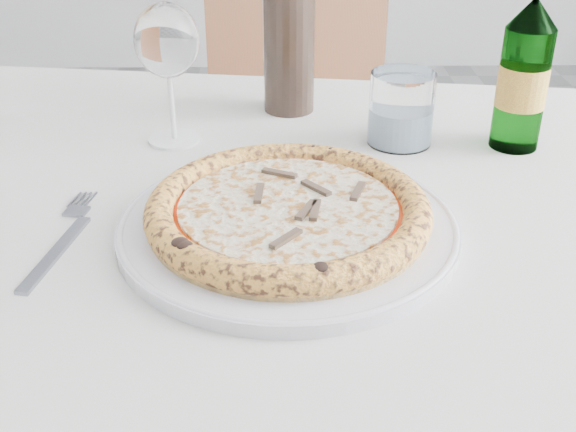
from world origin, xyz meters
name	(u,v)px	position (x,y,z in m)	size (l,w,h in m)	color
dining_table	(287,258)	(0.12, 0.12, 0.66)	(1.46, 0.98, 0.76)	brown
chair_far	(300,112)	(0.17, 0.95, 0.53)	(0.45, 0.45, 0.93)	brown
plate	(288,226)	(0.12, 0.02, 0.76)	(0.35, 0.35, 0.02)	white
pizza	(288,211)	(0.12, 0.02, 0.78)	(0.29, 0.29, 0.03)	tan
fork	(63,239)	(-0.10, 0.01, 0.76)	(0.04, 0.20, 0.00)	gray
wine_glass	(167,44)	(-0.02, 0.26, 0.89)	(0.08, 0.08, 0.18)	white
tumbler	(401,113)	(0.27, 0.25, 0.80)	(0.08, 0.08, 0.09)	white
beer_bottle	(524,75)	(0.42, 0.24, 0.85)	(0.06, 0.06, 0.24)	#2B792E
wine_bottle	(289,23)	(0.13, 0.38, 0.88)	(0.07, 0.07, 0.30)	black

